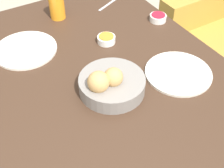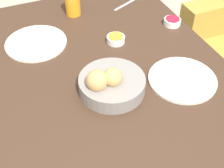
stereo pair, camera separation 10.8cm
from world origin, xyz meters
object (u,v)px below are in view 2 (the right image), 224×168
object	(u,v)px
plate_near_left	(36,43)
plate_far_center	(182,79)
bread_basket	(110,84)
jam_bowl_honey	(116,39)
jam_bowl_berry	(172,22)
juice_glass	(73,3)
fork_silver	(127,4)

from	to	relation	value
plate_near_left	plate_far_center	size ratio (longest dim) A/B	1.02
bread_basket	jam_bowl_honey	world-z (taller)	bread_basket
bread_basket	plate_far_center	xyz separation A→B (m)	(0.05, 0.26, -0.03)
bread_basket	jam_bowl_honey	distance (m)	0.30
jam_bowl_honey	jam_bowl_berry	bearing A→B (deg)	94.73
plate_near_left	jam_bowl_berry	world-z (taller)	jam_bowl_berry
juice_glass	jam_bowl_berry	world-z (taller)	juice_glass
fork_silver	jam_bowl_honey	bearing A→B (deg)	-33.31
plate_near_left	fork_silver	xyz separation A→B (m)	(-0.15, 0.49, -0.00)
plate_near_left	juice_glass	bearing A→B (deg)	127.25
bread_basket	juice_glass	distance (m)	0.55
bread_basket	jam_bowl_honey	bearing A→B (deg)	152.73
plate_near_left	jam_bowl_berry	distance (m)	0.61
jam_bowl_berry	jam_bowl_honey	bearing A→B (deg)	-85.27
jam_bowl_berry	bread_basket	bearing A→B (deg)	-55.98
juice_glass	jam_bowl_honey	distance (m)	0.30
plate_near_left	plate_far_center	xyz separation A→B (m)	(0.43, 0.44, -0.00)
bread_basket	plate_near_left	xyz separation A→B (m)	(-0.38, -0.18, -0.03)
jam_bowl_honey	bread_basket	bearing A→B (deg)	-27.27
jam_bowl_berry	plate_near_left	bearing A→B (deg)	-99.03
plate_near_left	jam_bowl_berry	xyz separation A→B (m)	(0.10, 0.60, 0.01)
plate_far_center	fork_silver	world-z (taller)	plate_far_center
bread_basket	plate_far_center	size ratio (longest dim) A/B	0.93
plate_far_center	fork_silver	size ratio (longest dim) A/B	1.50
plate_far_center	jam_bowl_honey	size ratio (longest dim) A/B	3.28
juice_glass	jam_bowl_berry	distance (m)	0.47
plate_near_left	fork_silver	bearing A→B (deg)	107.39
plate_far_center	jam_bowl_honey	world-z (taller)	jam_bowl_honey
plate_far_center	jam_bowl_honey	xyz separation A→B (m)	(-0.31, -0.13, 0.01)
bread_basket	juice_glass	world-z (taller)	juice_glass
jam_bowl_berry	juice_glass	bearing A→B (deg)	-124.38
plate_far_center	jam_bowl_honey	distance (m)	0.34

